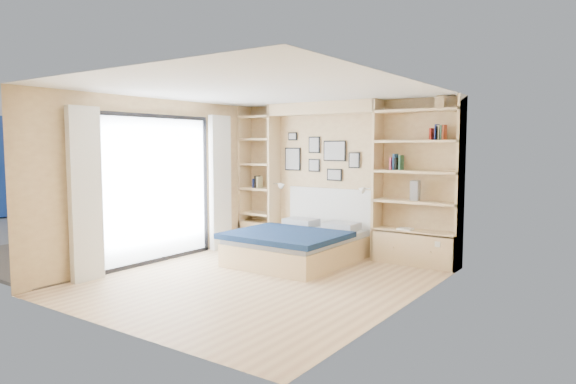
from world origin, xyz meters
The scene contains 8 objects.
ground centered at (0.00, 0.00, 0.00)m, with size 4.50×4.50×0.00m, color #DEBA89.
room_shell centered at (-0.39, 1.52, 1.08)m, with size 4.50×4.50×4.50m.
bed centered at (-0.21, 1.24, 0.27)m, with size 1.65×2.02×1.07m.
photo_gallery centered at (-0.45, 2.22, 1.60)m, with size 1.48×0.02×0.82m.
reading_lamps centered at (-0.30, 2.00, 1.10)m, with size 1.92×0.12×0.15m.
shelf_decor centered at (1.10, 2.07, 1.70)m, with size 3.52×0.23×2.03m.
deck centered at (-3.60, 0.00, 0.00)m, with size 3.20×4.00×0.05m, color brown.
deck_chair centered at (-3.11, 1.01, 0.32)m, with size 0.56×0.75×0.68m.
Camera 1 is at (4.13, -5.26, 1.79)m, focal length 32.00 mm.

